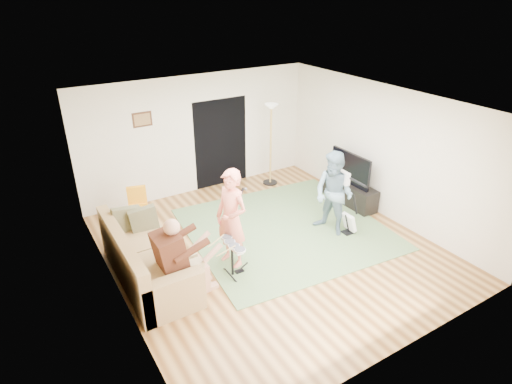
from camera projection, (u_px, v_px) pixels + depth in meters
floor at (270, 247)px, 8.00m from camera, size 6.00×6.00×0.00m
walls at (271, 182)px, 7.41m from camera, size 5.50×6.00×2.70m
ceiling at (272, 105)px, 6.81m from camera, size 6.00×6.00×0.00m
window_blinds at (105, 205)px, 6.19m from camera, size 0.00×2.05×2.05m
doorway at (221, 143)px, 10.09m from camera, size 2.10×0.00×2.10m
picture_frame at (142, 119)px, 8.87m from camera, size 0.42×0.03×0.32m
area_rug at (286, 229)px, 8.59m from camera, size 4.00×3.85×0.02m
sofa at (143, 264)px, 6.99m from camera, size 0.97×2.35×0.95m
drummer at (183, 265)px, 6.60m from camera, size 0.89×0.50×1.37m
drum_kit at (232, 261)px, 7.12m from camera, size 0.35×0.63×0.65m
singer at (232, 219)px, 7.17m from camera, size 0.59×0.74×1.77m
microphone at (241, 193)px, 7.07m from camera, size 0.06×0.06×0.24m
guitarist at (334, 194)px, 8.14m from camera, size 0.82×0.95×1.67m
guitar_held at (343, 177)px, 8.10m from camera, size 0.15×0.61×0.26m
guitar_spare at (350, 222)px, 8.34m from camera, size 0.31×0.28×0.87m
torchiere_lamp at (271, 130)px, 9.97m from camera, size 0.35×0.35×1.98m
dining_chair at (139, 216)px, 8.40m from camera, size 0.47×0.49×0.91m
tv_cabinet at (349, 193)px, 9.52m from camera, size 0.40×1.40×0.50m
television at (350, 168)px, 9.23m from camera, size 0.06×1.13×0.69m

